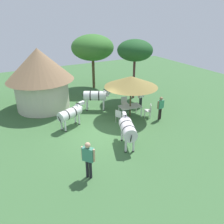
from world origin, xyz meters
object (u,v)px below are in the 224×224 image
Objects in this scene: zebra_by_umbrella at (71,113)px; thatched_hut at (40,76)px; zebra_toward_hut at (128,129)px; acacia_tree_far_lawn at (93,48)px; patio_dining_table at (130,107)px; zebra_nearest_camera at (96,96)px; acacia_tree_left_background at (135,51)px; patio_chair_near_hut at (124,102)px; shade_umbrella at (131,81)px; patio_chair_east_end at (149,110)px; guest_behind_table at (141,95)px; standing_watcher at (88,157)px; patio_chair_near_lawn at (119,115)px; guest_beside_umbrella at (161,106)px.

thatched_hut is at bearing 167.39° from zebra_by_umbrella.
zebra_toward_hut is 0.44× the size of acacia_tree_far_lawn.
patio_dining_table is 2.65m from zebra_nearest_camera.
thatched_hut is at bearing -94.40° from zebra_nearest_camera.
acacia_tree_left_background reaches higher than thatched_hut.
patio_chair_near_hut is 0.44× the size of zebra_nearest_camera.
shade_umbrella reaches higher than zebra_toward_hut.
patio_chair_east_end is (1.07, -0.69, -0.13)m from patio_dining_table.
zebra_toward_hut is (-3.14, -2.32, 0.48)m from patio_chair_east_end.
acacia_tree_left_background is (2.10, 2.85, 3.16)m from patio_dining_table.
patio_chair_near_hut is (5.14, -2.99, -1.88)m from thatched_hut.
zebra_toward_hut is (-2.07, -3.01, -1.45)m from shade_umbrella.
zebra_toward_hut is at bearing -124.52° from shade_umbrella.
guest_behind_table is 0.33× the size of acacia_tree_far_lawn.
standing_watcher reaches higher than zebra_toward_hut.
acacia_tree_left_background is (2.10, 2.85, 1.37)m from shade_umbrella.
patio_chair_near_hut is (0.30, 1.24, -0.13)m from patio_dining_table.
zebra_nearest_camera is at bearing 100.24° from zebra_by_umbrella.
patio_chair_east_end is 0.51× the size of standing_watcher.
acacia_tree_far_lawn reaches higher than patio_chair_near_lawn.
zebra_by_umbrella is 0.44× the size of acacia_tree_left_background.
acacia_tree_far_lawn reaches higher than patio_chair_east_end.
shade_umbrella is at bearing -92.56° from acacia_tree_far_lawn.
patio_chair_near_lawn is at bearing 154.38° from guest_beside_umbrella.
guest_beside_umbrella is at bearing -41.95° from patio_dining_table.
acacia_tree_left_background is (1.03, 3.54, 3.30)m from patio_chair_east_end.
patio_chair_near_lawn is 5.36m from standing_watcher.
standing_watcher is (-5.14, -5.63, 0.54)m from patio_chair_near_hut.
patio_chair_near_hut is at bearing 76.49° from patio_dining_table.
guest_beside_umbrella is 7.02m from standing_watcher.
patio_chair_near_lawn is 1.00× the size of patio_chair_near_hut.
zebra_nearest_camera is (-3.07, 3.41, 0.11)m from guest_beside_umbrella.
shade_umbrella is 2.20× the size of guest_beside_umbrella.
guest_behind_table is at bearing 68.25° from zebra_toward_hut.
patio_chair_near_lawn is 0.19× the size of acacia_tree_far_lawn.
patio_chair_near_hut is at bearing 54.63° from patio_chair_east_end.
shade_umbrella is 6.89m from acacia_tree_far_lawn.
shade_umbrella is 3.85× the size of patio_chair_near_hut.
guest_beside_umbrella is at bearing 48.35° from patio_chair_near_lawn.
standing_watcher reaches higher than patio_chair_east_end.
thatched_hut is at bearing -16.68° from patio_chair_near_hut.
acacia_tree_far_lawn is at bearing 121.35° from zebra_by_umbrella.
standing_watcher is at bearing -90.00° from thatched_hut.
shade_umbrella is 3.80m from acacia_tree_left_background.
shade_umbrella reaches higher than patio_dining_table.
patio_chair_near_hut is at bearing 94.94° from zebra_nearest_camera.
patio_chair_near_hut is 6.36m from acacia_tree_far_lawn.
guest_behind_table is at bearing 93.80° from patio_chair_near_lawn.
thatched_hut is 3.03× the size of patio_dining_table.
patio_chair_near_lawn is 0.43× the size of zebra_toward_hut.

